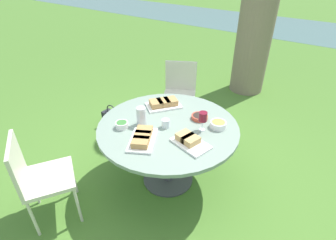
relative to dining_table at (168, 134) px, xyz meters
The scene contains 15 objects.
ground_plane 0.62m from the dining_table, ahead, with size 40.00×40.00×0.00m, color #4C7A2D.
river_strip 8.35m from the dining_table, 90.00° to the left, with size 40.00×3.53×0.01m.
dining_table is the anchor object (origin of this frame).
chair_near_left 1.25m from the dining_table, 118.91° to the left, with size 0.59×0.58×0.89m.
chair_near_right 1.23m from the dining_table, 120.49° to the right, with size 0.59×0.59×0.89m.
water_pitcher 0.32m from the dining_table, 147.77° to the right, with size 0.10×0.09×0.18m.
wine_glass 0.41m from the dining_table, 22.66° to the left, with size 0.08×0.08×0.19m.
platter_bread_main 0.40m from the dining_table, 134.00° to the left, with size 0.40×0.43×0.08m.
platter_charcuterie 0.37m from the dining_table, 94.87° to the right, with size 0.38×0.43×0.07m.
platter_sandwich_side 0.37m from the dining_table, 21.15° to the right, with size 0.37×0.28×0.08m.
bowl_fries 0.50m from the dining_table, 32.31° to the left, with size 0.15×0.15×0.06m.
bowl_salad 0.46m from the dining_table, 138.19° to the right, with size 0.12×0.12×0.06m.
bowl_olives 0.36m from the dining_table, 57.30° to the left, with size 0.17×0.17×0.04m.
cup_water_near 0.15m from the dining_table, 94.38° to the right, with size 0.08×0.08×0.08m.
handbag 1.40m from the dining_table, 164.07° to the left, with size 0.30×0.14×0.37m.
Camera 1 is at (1.28, -1.71, 2.13)m, focal length 28.00 mm.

